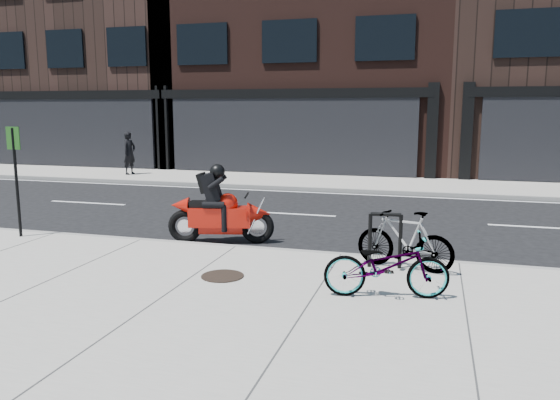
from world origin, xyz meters
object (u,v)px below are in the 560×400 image
(bike_rack, at_px, (385,235))
(pedestrian, at_px, (129,153))
(motorcycle, at_px, (225,211))
(bicycle_rear, at_px, (405,240))
(manhole_cover, at_px, (223,276))
(bicycle_front, at_px, (386,265))
(sign_post, at_px, (16,172))

(bike_rack, distance_m, pedestrian, 14.73)
(motorcycle, bearing_deg, bicycle_rear, -33.74)
(motorcycle, relative_size, manhole_cover, 3.22)
(bike_rack, distance_m, bicycle_front, 1.43)
(bike_rack, relative_size, manhole_cover, 1.38)
(pedestrian, bearing_deg, sign_post, -150.26)
(motorcycle, height_order, pedestrian, pedestrian)
(bicycle_front, distance_m, manhole_cover, 2.55)
(bicycle_front, bearing_deg, manhole_cover, 73.72)
(bike_rack, relative_size, bicycle_front, 0.54)
(bicycle_rear, xyz_separation_m, manhole_cover, (-2.67, -1.17, -0.47))
(bike_rack, xyz_separation_m, manhole_cover, (-2.36, -1.17, -0.53))
(sign_post, bearing_deg, pedestrian, 107.60)
(motorcycle, relative_size, sign_post, 0.97)
(bicycle_rear, distance_m, manhole_cover, 2.95)
(bicycle_rear, bearing_deg, sign_post, -76.28)
(bike_rack, distance_m, bicycle_rear, 0.32)
(bicycle_rear, bearing_deg, pedestrian, -117.23)
(bike_rack, xyz_separation_m, sign_post, (-7.28, 0.20, 0.78))
(pedestrian, bearing_deg, manhole_cover, -132.85)
(bicycle_rear, relative_size, pedestrian, 0.96)
(bicycle_front, distance_m, motorcycle, 4.39)
(bicycle_rear, height_order, motorcycle, motorcycle)
(bicycle_rear, xyz_separation_m, motorcycle, (-3.60, 1.32, 0.04))
(bike_rack, height_order, bicycle_front, bike_rack)
(bicycle_rear, height_order, sign_post, sign_post)
(pedestrian, height_order, sign_post, sign_post)
(bike_rack, height_order, pedestrian, pedestrian)
(bicycle_front, height_order, bicycle_rear, bicycle_rear)
(motorcycle, distance_m, manhole_cover, 2.72)
(bicycle_rear, height_order, manhole_cover, bicycle_rear)
(bicycle_front, bearing_deg, motorcycle, 40.65)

